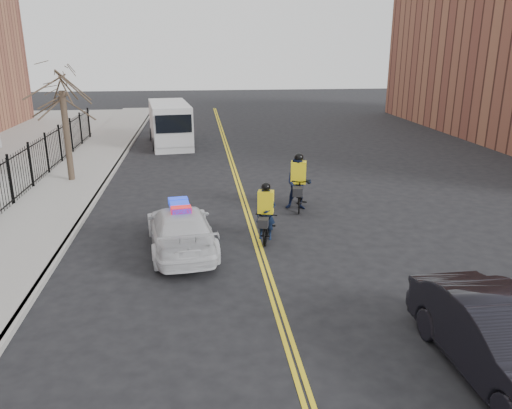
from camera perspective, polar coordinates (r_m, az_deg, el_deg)
The scene contains 12 objects.
ground at distance 14.47m, azimuth 0.92°, elevation -6.85°, with size 120.00×120.00×0.00m, color black.
center_line_left at distance 21.95m, azimuth -2.04°, elevation 1.79°, with size 0.10×60.00×0.01m, color yellow.
center_line_right at distance 21.97m, azimuth -1.62°, elevation 1.80°, with size 0.10×60.00×0.01m, color yellow.
sidewalk at distance 22.61m, azimuth -21.13°, elevation 1.24°, with size 3.00×60.00×0.15m, color gray.
curb at distance 22.28m, azimuth -17.40°, elevation 1.39°, with size 0.20×60.00×0.15m, color gray.
iron_fence at distance 22.82m, azimuth -25.04°, elevation 3.31°, with size 0.12×28.00×2.00m, color black, non-canonical shape.
street_tree at distance 23.91m, azimuth -21.16°, elevation 10.57°, with size 3.20×3.20×4.80m.
police_cruiser at distance 15.40m, azimuth -8.60°, elevation -2.75°, with size 2.48×4.89×1.52m.
dark_sedan at distance 10.63m, azimuth 26.29°, elevation -13.88°, with size 1.63×4.68×1.54m, color black.
cargo_van at distance 32.18m, azimuth -9.79°, elevation 8.96°, with size 3.02×6.48×2.62m.
cyclist_near at distance 16.10m, azimuth 1.11°, elevation -1.73°, with size 1.14×2.04×1.90m.
cyclist_far at distance 19.11m, azimuth 4.84°, elevation 1.98°, with size 1.12×2.24×2.18m.
Camera 1 is at (-1.76, -13.05, 6.01)m, focal length 35.00 mm.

